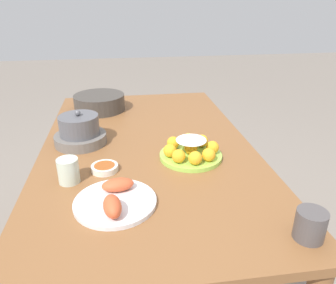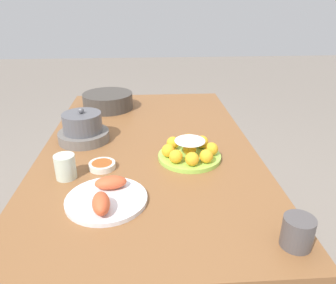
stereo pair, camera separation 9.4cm
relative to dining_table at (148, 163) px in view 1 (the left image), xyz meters
name	(u,v)px [view 1 (the left image)]	position (x,y,z in m)	size (l,w,h in m)	color
ground_plane	(151,270)	(0.00, 0.00, -0.62)	(12.00, 12.00, 0.00)	slate
dining_table	(148,163)	(0.00, 0.00, 0.00)	(1.47, 0.86, 0.70)	brown
cake_plate	(191,151)	(-0.14, -0.16, 0.12)	(0.24, 0.24, 0.08)	#99CC4C
serving_bowl	(99,102)	(0.48, 0.21, 0.13)	(0.27, 0.27, 0.09)	#3D3833
sauce_bowl	(105,168)	(-0.20, 0.17, 0.10)	(0.10, 0.10, 0.02)	silver
seafood_platter	(115,200)	(-0.41, 0.13, 0.10)	(0.25, 0.25, 0.07)	silver
cup_near	(310,225)	(-0.63, -0.36, 0.13)	(0.08, 0.08, 0.08)	#4C4747
cup_far	(68,171)	(-0.26, 0.28, 0.13)	(0.07, 0.07, 0.09)	beige
warming_pot	(80,132)	(0.06, 0.27, 0.14)	(0.22, 0.22, 0.15)	#66605B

